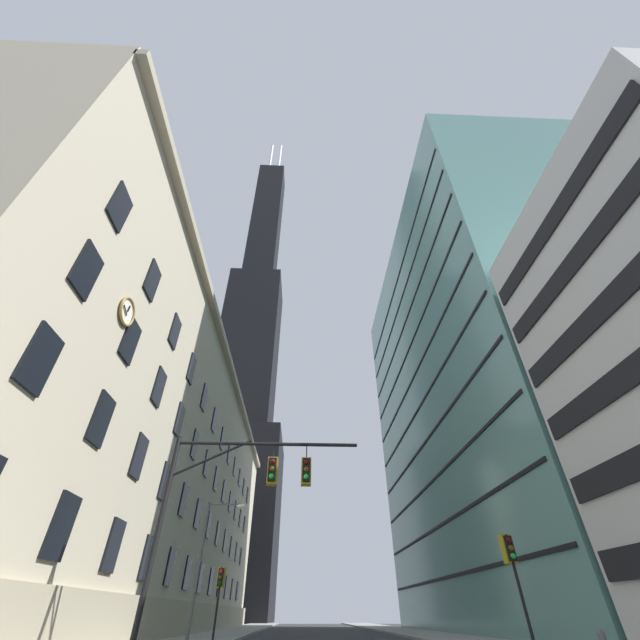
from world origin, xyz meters
The scene contains 7 objects.
station_building centered at (-19.22, 28.22, 12.33)m, with size 17.11×68.44×24.70m.
dark_skyscraper centered at (-19.92, 87.40, 54.88)m, with size 24.10×24.10×191.21m.
glass_office_midrise centered at (19.98, 27.58, 23.49)m, with size 18.08×42.54×46.99m.
traffic_signal_mast centered at (-4.28, 2.54, 5.19)m, with size 7.61×0.63×7.11m.
traffic_light_near_right centered at (6.55, 4.51, 3.28)m, with size 0.40×0.63×3.89m.
traffic_light_far_left centered at (-6.71, 14.12, 2.93)m, with size 0.40×0.63×3.50m.
street_lamppost centered at (-7.82, 14.52, 4.48)m, with size 2.50×0.32×7.20m.
Camera 1 is at (-1.96, -13.35, 1.37)m, focal length 21.46 mm.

